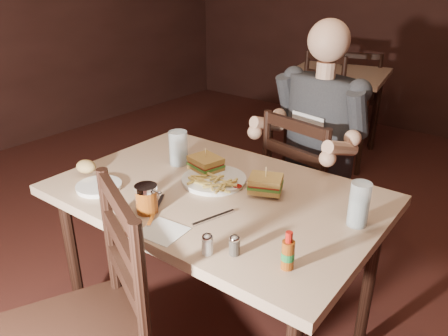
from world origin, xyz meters
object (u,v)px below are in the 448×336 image
Objects in this scene: chair_far at (315,198)px; side_plate at (99,187)px; diner at (317,116)px; syrup_dispenser at (147,199)px; dinner_plate at (214,181)px; main_table at (216,208)px; bg_chair_near at (304,119)px; bg_table at (337,82)px; hot_sauce at (288,250)px; bg_chair_far at (359,96)px; glass_right at (359,204)px; glass_left at (178,148)px.

chair_far reaches higher than side_plate.
diner is 0.96m from syrup_dispenser.
dinner_plate is at bearing 87.59° from chair_far.
main_table is 1.31× the size of bg_chair_near.
bg_chair_near is (-0.59, 1.82, -0.20)m from main_table.
main_table is at bearing 71.51° from syrup_dispenser.
diner reaches higher than bg_table.
diner is (0.68, -1.72, 0.25)m from bg_table.
chair_far is 5.44× the size of side_plate.
main_table is 0.74m from chair_far.
diner is 0.64m from dinner_plate.
hot_sauce is at bearing -50.58° from bg_chair_near.
diner is (0.68, -1.17, 0.44)m from bg_chair_near.
bg_table is at bearing 112.15° from hot_sauce.
hot_sauce is 0.56m from syrup_dispenser.
bg_chair_far reaches higher than side_plate.
chair_far is 1.12m from side_plate.
syrup_dispenser is 0.29m from side_plate.
chair_far is at bearing 82.30° from main_table.
hot_sauce is at bearing 91.67° from bg_chair_far.
bg_chair_near is at bearing 73.07° from bg_chair_far.
bg_chair_near reaches higher than glass_right.
bg_chair_near is (0.00, -1.10, 0.04)m from bg_chair_far.
glass_right is at bearing 10.86° from main_table.
bg_table is 2.84m from hot_sauce.
bg_chair_far reaches higher than main_table.
main_table is 10.46× the size of hot_sauce.
bg_chair_near is at bearing 123.30° from glass_right.
glass_right is at bearing 0.13° from glass_left.
chair_far is at bearing 90.27° from bg_chair_far.
diner is at bearing 129.23° from glass_right.
main_table is 1.93m from bg_chair_near.
syrup_dispenser is at bearing 90.09° from chair_far.
bg_chair_near is 2.13m from side_plate.
chair_far is 0.73m from dinner_plate.
hot_sauce reaches higher than bg_table.
bg_chair_far is at bearing -62.23° from chair_far.
bg_chair_far is at bearing 102.17° from bg_chair_near.
bg_chair_near is at bearing 108.06° from main_table.
bg_table is 0.58m from bg_chair_near.
dinner_plate is at bearing 83.72° from bg_chair_far.
syrup_dispenser is at bearing -176.91° from hot_sauce.
chair_far is 0.81m from glass_left.
bg_table is 0.99× the size of chair_far.
glass_right is 0.36m from hot_sauce.
glass_left is at bearing 155.46° from hot_sauce.
dinner_plate is (0.54, -2.87, 0.33)m from bg_chair_far.
chair_far is 1.32m from bg_chair_near.
bg_chair_far is at bearing 97.65° from syrup_dispenser.
bg_chair_near is 5.61× the size of side_plate.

